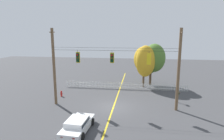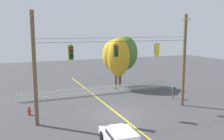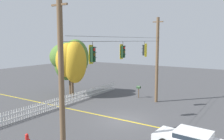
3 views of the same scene
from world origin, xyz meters
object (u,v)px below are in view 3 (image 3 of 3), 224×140
(traffic_signal_eastbound_side, at_px, (145,50))
(fire_hydrant, at_px, (27,140))
(traffic_signal_westbound_side, at_px, (123,52))
(autumn_maple_near_fence, at_px, (72,61))
(parked_car, at_px, (191,140))
(traffic_signal_northbound_primary, at_px, (93,54))
(autumn_maple_mid, at_px, (70,58))
(roadside_mailbox, at_px, (139,88))

(traffic_signal_eastbound_side, relative_size, fire_hydrant, 1.81)
(traffic_signal_westbound_side, bearing_deg, autumn_maple_near_fence, 67.01)
(parked_car, bearing_deg, traffic_signal_westbound_side, 70.39)
(traffic_signal_eastbound_side, bearing_deg, fire_hydrant, 166.39)
(traffic_signal_northbound_primary, relative_size, fire_hydrant, 1.83)
(traffic_signal_northbound_primary, bearing_deg, traffic_signal_eastbound_side, -0.14)
(autumn_maple_mid, relative_size, roadside_mailbox, 4.78)
(traffic_signal_northbound_primary, height_order, fire_hydrant, traffic_signal_northbound_primary)
(traffic_signal_northbound_primary, height_order, roadside_mailbox, traffic_signal_northbound_primary)
(autumn_maple_mid, height_order, fire_hydrant, autumn_maple_mid)
(autumn_maple_near_fence, height_order, roadside_mailbox, autumn_maple_near_fence)
(autumn_maple_near_fence, relative_size, fire_hydrant, 8.14)
(autumn_maple_near_fence, bearing_deg, traffic_signal_eastbound_side, -88.54)
(traffic_signal_westbound_side, bearing_deg, autumn_maple_mid, 64.47)
(traffic_signal_eastbound_side, height_order, autumn_maple_mid, autumn_maple_mid)
(traffic_signal_northbound_primary, height_order, autumn_maple_near_fence, autumn_maple_near_fence)
(autumn_maple_near_fence, relative_size, parked_car, 1.46)
(traffic_signal_eastbound_side, distance_m, autumn_maple_mid, 10.02)
(traffic_signal_northbound_primary, xyz_separation_m, fire_hydrant, (-3.19, 2.60, -5.09))
(traffic_signal_westbound_side, xyz_separation_m, fire_hydrant, (-6.96, 2.60, -5.11))
(fire_hydrant, bearing_deg, traffic_signal_westbound_side, -20.51)
(traffic_signal_eastbound_side, distance_m, autumn_maple_near_fence, 8.76)
(traffic_signal_eastbound_side, relative_size, parked_car, 0.33)
(traffic_signal_northbound_primary, bearing_deg, fire_hydrant, 140.73)
(fire_hydrant, distance_m, roadside_mailbox, 14.51)
(parked_car, xyz_separation_m, fire_hydrant, (-4.87, 8.48, -0.22))
(traffic_signal_eastbound_side, bearing_deg, autumn_maple_near_fence, 91.46)
(traffic_signal_westbound_side, relative_size, traffic_signal_eastbound_side, 0.97)
(autumn_maple_mid, bearing_deg, parked_car, -113.38)
(traffic_signal_northbound_primary, distance_m, parked_car, 7.81)
(autumn_maple_mid, height_order, roadside_mailbox, autumn_maple_mid)
(traffic_signal_eastbound_side, height_order, autumn_maple_near_fence, autumn_maple_near_fence)
(autumn_maple_near_fence, height_order, autumn_maple_mid, autumn_maple_mid)
(traffic_signal_northbound_primary, height_order, parked_car, traffic_signal_northbound_primary)
(fire_hydrant, bearing_deg, autumn_maple_mid, 31.94)
(autumn_maple_near_fence, relative_size, roadside_mailbox, 4.64)
(traffic_signal_northbound_primary, height_order, traffic_signal_westbound_side, same)
(fire_hydrant, xyz_separation_m, roadside_mailbox, (14.49, -0.28, 0.72))
(traffic_signal_westbound_side, height_order, traffic_signal_eastbound_side, same)
(fire_hydrant, relative_size, roadside_mailbox, 0.57)
(parked_car, distance_m, fire_hydrant, 9.78)
(traffic_signal_northbound_primary, bearing_deg, roadside_mailbox, 11.62)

